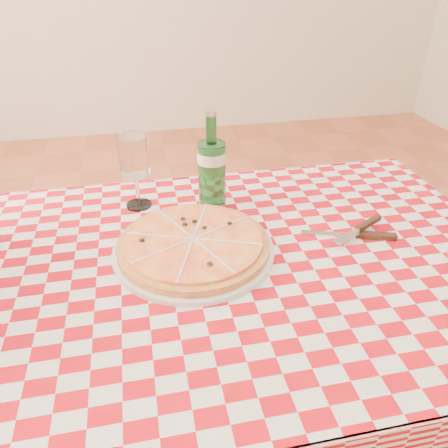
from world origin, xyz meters
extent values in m
cube|color=brown|center=(0.00, 0.00, 0.73)|extent=(1.20, 0.80, 0.04)
cylinder|color=brown|center=(-0.54, 0.34, 0.35)|extent=(0.06, 0.06, 0.71)
cylinder|color=brown|center=(0.54, 0.34, 0.35)|extent=(0.06, 0.06, 0.71)
cube|color=#9F0914|center=(0.00, 0.00, 0.75)|extent=(1.30, 0.90, 0.01)
cylinder|color=brown|center=(0.73, 0.18, 0.22)|extent=(0.04, 0.04, 0.45)
camera|label=1|loc=(-0.19, -0.77, 1.35)|focal=35.00mm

